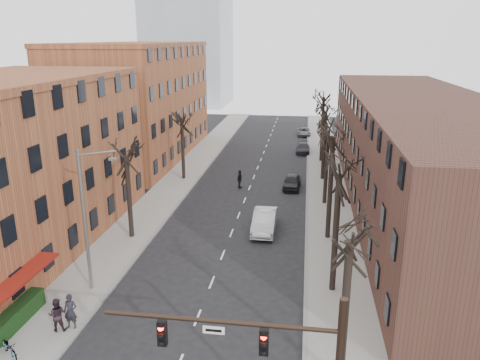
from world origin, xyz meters
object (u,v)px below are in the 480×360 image
at_px(parked_car_near, 292,182).
at_px(pedestrian_a, 71,311).
at_px(parked_car_mid, 303,148).
at_px(silver_sedan, 264,221).
at_px(bicycle, 10,348).

xyz_separation_m(parked_car_near, pedestrian_a, (-10.78, -26.52, 0.42)).
distance_m(parked_car_mid, pedestrian_a, 44.14).
height_order(silver_sedan, pedestrian_a, pedestrian_a).
relative_size(parked_car_near, bicycle, 2.43).
distance_m(silver_sedan, pedestrian_a, 17.39).
xyz_separation_m(silver_sedan, bicycle, (-10.84, -17.51, -0.25)).
distance_m(parked_car_near, parked_car_mid, 16.07).
relative_size(silver_sedan, parked_car_near, 1.23).
xyz_separation_m(parked_car_mid, pedestrian_a, (-11.70, -42.56, 0.49)).
bearing_deg(parked_car_near, pedestrian_a, -109.08).
bearing_deg(silver_sedan, parked_car_mid, 84.32).
bearing_deg(pedestrian_a, parked_car_mid, 69.25).
relative_size(parked_car_near, parked_car_mid, 0.95).
height_order(silver_sedan, parked_car_mid, silver_sedan).
xyz_separation_m(pedestrian_a, bicycle, (-1.87, -2.61, -0.53)).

